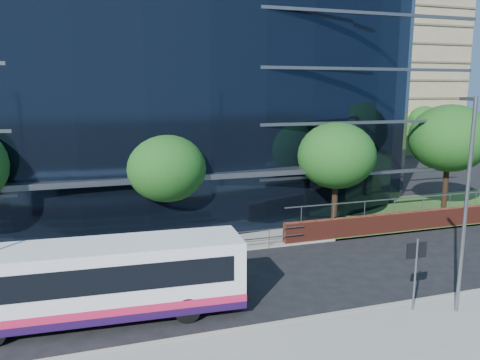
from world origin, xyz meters
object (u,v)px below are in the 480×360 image
object	(u,v)px
street_sign	(416,259)
tree_dist_e	(334,119)
streetlight_east	(466,200)
tree_far_d	(449,138)
city_bus	(102,280)
tree_dist_f	(424,119)
tree_far_b	(166,168)
tree_far_c	(336,156)

from	to	relation	value
street_sign	tree_dist_e	xyz separation A→B (m)	(19.50, 41.59, 2.39)
street_sign	streetlight_east	bearing A→B (deg)	-21.36
tree_far_d	city_bus	distance (m)	24.50
street_sign	tree_far_d	world-z (taller)	tree_far_d
street_sign	tree_dist_e	size ratio (longest dim) A/B	0.43
tree_dist_f	streetlight_east	distance (m)	55.74
tree_dist_e	tree_far_b	bearing A→B (deg)	-131.52
tree_far_d	tree_dist_e	size ratio (longest dim) A/B	1.14
streetlight_east	tree_far_c	bearing A→B (deg)	84.89
street_sign	city_bus	distance (m)	11.65
tree_far_c	tree_far_d	xyz separation A→B (m)	(9.00, 1.00, 0.65)
tree_far_c	tree_dist_e	distance (m)	35.36
tree_far_c	city_bus	size ratio (longest dim) A/B	0.61
street_sign	tree_dist_f	bearing A→B (deg)	50.84
streetlight_east	city_bus	size ratio (longest dim) A/B	0.75
tree_far_b	city_bus	distance (m)	9.16
street_sign	tree_dist_f	xyz separation A→B (m)	(35.50, 43.59, 2.06)
tree_far_d	tree_dist_f	distance (m)	40.01
street_sign	streetlight_east	size ratio (longest dim) A/B	0.35
tree_dist_e	city_bus	bearing A→B (deg)	-128.62
street_sign	streetlight_east	world-z (taller)	streetlight_east
tree_dist_e	streetlight_east	bearing A→B (deg)	-113.11
tree_dist_f	city_bus	world-z (taller)	tree_dist_f
street_sign	tree_dist_f	size ratio (longest dim) A/B	0.46
street_sign	tree_far_c	size ratio (longest dim) A/B	0.43
street_sign	tree_far_b	size ratio (longest dim) A/B	0.46
tree_dist_f	tree_far_c	bearing A→B (deg)	-135.00
tree_far_c	tree_dist_f	world-z (taller)	tree_far_c
tree_far_b	tree_far_d	bearing A→B (deg)	1.51
street_sign	city_bus	xyz separation A→B (m)	(-11.20, 3.15, -0.63)
tree_far_b	tree_dist_f	bearing A→B (deg)	37.08
tree_dist_e	tree_dist_f	bearing A→B (deg)	7.13
tree_far_b	tree_dist_f	size ratio (longest dim) A/B	1.00
tree_far_d	street_sign	bearing A→B (deg)	-134.78
tree_far_c	tree_dist_f	bearing A→B (deg)	45.00
tree_dist_f	tree_dist_e	bearing A→B (deg)	-172.87
streetlight_east	tree_far_b	bearing A→B (deg)	127.63
tree_far_b	tree_dist_f	world-z (taller)	same
tree_far_b	city_bus	size ratio (longest dim) A/B	0.56
tree_far_c	streetlight_east	world-z (taller)	streetlight_east
tree_far_d	tree_dist_e	bearing A→B (deg)	75.07
tree_far_d	city_bus	size ratio (longest dim) A/B	0.69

